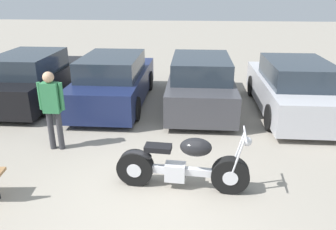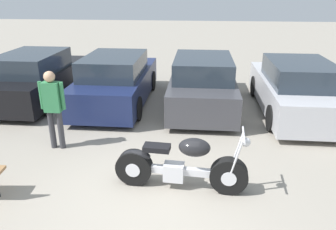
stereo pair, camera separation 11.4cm
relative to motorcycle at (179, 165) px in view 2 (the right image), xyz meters
name	(u,v)px [view 2 (the right image)]	position (x,y,z in m)	size (l,w,h in m)	color
ground_plane	(150,200)	(-0.44, -0.40, -0.42)	(60.00, 60.00, 0.00)	gray
motorcycle	(179,165)	(0.00, 0.00, 0.00)	(2.23, 0.63, 1.08)	black
parked_car_black	(37,78)	(-4.54, 4.34, 0.24)	(1.82, 4.31, 1.44)	black
parked_car_navy	(117,81)	(-2.08, 4.21, 0.24)	(1.82, 4.31, 1.44)	#19234C
parked_car_dark_grey	(202,83)	(0.38, 4.22, 0.24)	(1.82, 4.31, 1.44)	#3D3D42
parked_car_silver	(295,89)	(2.85, 3.86, 0.24)	(1.82, 4.31, 1.44)	#BCBCC1
person_standing	(53,104)	(-2.66, 1.25, 0.56)	(0.52, 0.22, 1.67)	#38383D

